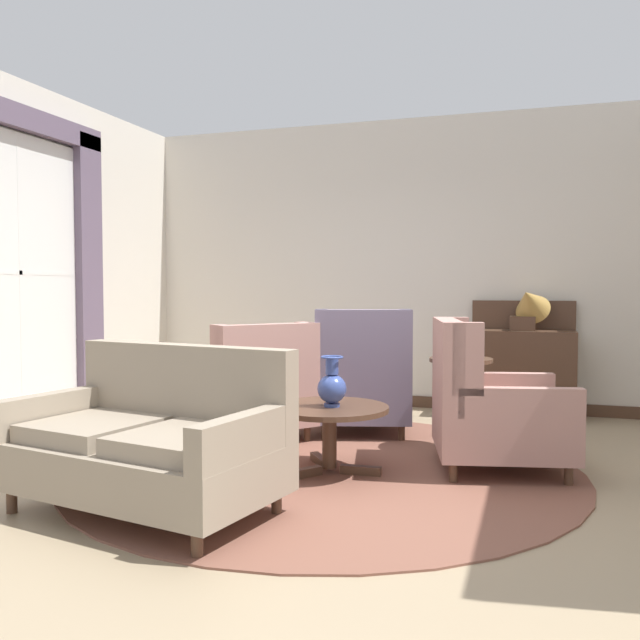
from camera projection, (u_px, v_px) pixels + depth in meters
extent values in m
plane|color=#9E896B|center=(311.00, 480.00, 4.46)|extent=(8.37, 8.37, 0.00)
cube|color=silver|center=(399.00, 264.00, 7.23)|extent=(5.89, 0.08, 3.07)
cube|color=silver|center=(45.00, 260.00, 6.12)|extent=(0.08, 4.19, 3.07)
cube|color=#4C3323|center=(397.00, 401.00, 7.25)|extent=(5.73, 0.03, 0.12)
cylinder|color=brown|center=(324.00, 468.00, 4.75)|extent=(3.58, 3.58, 0.01)
cube|color=silver|center=(18.00, 273.00, 5.72)|extent=(0.03, 1.38, 2.29)
cube|color=white|center=(20.00, 273.00, 5.72)|extent=(0.02, 1.46, 2.37)
cube|color=white|center=(20.00, 273.00, 5.72)|extent=(0.02, 0.04, 2.29)
cube|color=white|center=(20.00, 273.00, 5.72)|extent=(0.02, 1.38, 0.04)
cube|color=#605166|center=(89.00, 269.00, 6.53)|extent=(0.10, 0.32, 2.59)
cube|color=#605166|center=(20.00, 117.00, 5.64)|extent=(0.10, 2.06, 0.20)
cylinder|color=#4C3323|center=(329.00, 408.00, 4.59)|extent=(0.81, 0.81, 0.04)
cylinder|color=#4C3323|center=(329.00, 439.00, 4.61)|extent=(0.10, 0.10, 0.39)
cube|color=#4C3323|center=(361.00, 471.00, 4.56)|extent=(0.28, 0.07, 0.07)
cube|color=#4C3323|center=(320.00, 461.00, 4.82)|extent=(0.21, 0.26, 0.07)
cube|color=#4C3323|center=(303.00, 474.00, 4.49)|extent=(0.22, 0.26, 0.07)
cylinder|color=#384C93|center=(332.00, 405.00, 4.56)|extent=(0.11, 0.11, 0.02)
ellipsoid|color=#384C93|center=(332.00, 389.00, 4.56)|extent=(0.20, 0.20, 0.20)
cylinder|color=#384C93|center=(332.00, 366.00, 4.55)|extent=(0.09, 0.09, 0.12)
torus|color=#384C93|center=(332.00, 357.00, 4.55)|extent=(0.16, 0.16, 0.02)
cube|color=gray|center=(143.00, 466.00, 3.79)|extent=(1.67, 1.14, 0.27)
cube|color=gray|center=(184.00, 388.00, 4.08)|extent=(1.54, 0.43, 0.53)
cube|color=gray|center=(94.00, 429.00, 3.91)|extent=(0.73, 0.76, 0.10)
cube|color=gray|center=(185.00, 442.00, 3.58)|extent=(0.73, 0.76, 0.10)
cube|color=gray|center=(49.00, 412.00, 4.08)|extent=(0.25, 0.77, 0.23)
cube|color=gray|center=(241.00, 438.00, 3.39)|extent=(0.25, 0.77, 0.23)
cylinder|color=#4C3323|center=(12.00, 501.00, 3.82)|extent=(0.06, 0.06, 0.14)
cylinder|color=#4C3323|center=(197.00, 544.00, 3.17)|extent=(0.06, 0.06, 0.14)
cylinder|color=#4C3323|center=(105.00, 471.00, 4.43)|extent=(0.06, 0.06, 0.14)
cylinder|color=#4C3323|center=(277.00, 502.00, 3.78)|extent=(0.06, 0.06, 0.14)
cube|color=tan|center=(501.00, 429.00, 4.69)|extent=(1.06, 1.03, 0.30)
cube|color=tan|center=(447.00, 363.00, 4.70)|extent=(0.32, 0.86, 0.62)
cube|color=tan|center=(467.00, 359.00, 4.31)|extent=(0.22, 0.14, 0.47)
cube|color=tan|center=(455.00, 348.00, 5.06)|extent=(0.22, 0.14, 0.47)
cube|color=tan|center=(520.00, 403.00, 4.29)|extent=(0.80, 0.27, 0.20)
cube|color=tan|center=(500.00, 386.00, 5.04)|extent=(0.80, 0.27, 0.20)
cylinder|color=#4C3323|center=(568.00, 476.00, 4.32)|extent=(0.06, 0.06, 0.14)
cylinder|color=#4C3323|center=(543.00, 450.00, 5.01)|extent=(0.06, 0.06, 0.14)
cylinder|color=#4C3323|center=(453.00, 473.00, 4.38)|extent=(0.06, 0.06, 0.14)
cylinder|color=#4C3323|center=(443.00, 448.00, 5.07)|extent=(0.06, 0.06, 0.14)
cube|color=slate|center=(362.00, 400.00, 5.96)|extent=(1.02, 1.10, 0.28)
cube|color=slate|center=(363.00, 350.00, 5.55)|extent=(0.81, 0.35, 0.68)
cube|color=slate|center=(405.00, 340.00, 5.62)|extent=(0.15, 0.22, 0.51)
cube|color=slate|center=(322.00, 340.00, 5.65)|extent=(0.15, 0.22, 0.51)
cube|color=slate|center=(401.00, 373.00, 5.99)|extent=(0.32, 0.82, 0.18)
cube|color=slate|center=(323.00, 373.00, 6.02)|extent=(0.32, 0.82, 0.18)
cylinder|color=#4C3323|center=(395.00, 416.00, 6.34)|extent=(0.06, 0.06, 0.14)
cylinder|color=#4C3323|center=(327.00, 415.00, 6.37)|extent=(0.06, 0.06, 0.14)
cylinder|color=#4C3323|center=(402.00, 433.00, 5.58)|extent=(0.06, 0.06, 0.14)
cylinder|color=#4C3323|center=(325.00, 432.00, 5.61)|extent=(0.06, 0.06, 0.14)
cube|color=tan|center=(252.00, 407.00, 5.63)|extent=(1.16, 1.17, 0.28)
cube|color=tan|center=(270.00, 360.00, 5.33)|extent=(0.66, 0.74, 0.58)
cube|color=tan|center=(305.00, 348.00, 5.60)|extent=(0.22, 0.21, 0.44)
cube|color=tan|center=(221.00, 353.00, 5.20)|extent=(0.22, 0.21, 0.44)
cube|color=tan|center=(289.00, 375.00, 5.86)|extent=(0.59, 0.53, 0.21)
cube|color=tan|center=(207.00, 381.00, 5.46)|extent=(0.59, 0.53, 0.21)
cylinder|color=#4C3323|center=(272.00, 421.00, 6.09)|extent=(0.06, 0.06, 0.14)
cylinder|color=#4C3323|center=(199.00, 430.00, 5.72)|extent=(0.06, 0.06, 0.14)
cylinder|color=#4C3323|center=(307.00, 434.00, 5.55)|extent=(0.06, 0.06, 0.14)
cylinder|color=#4C3323|center=(229.00, 444.00, 5.19)|extent=(0.06, 0.06, 0.14)
cylinder|color=#4C3323|center=(461.00, 360.00, 5.23)|extent=(0.49, 0.49, 0.03)
cylinder|color=#4C3323|center=(460.00, 406.00, 5.25)|extent=(0.07, 0.07, 0.70)
cylinder|color=#4C3323|center=(460.00, 448.00, 5.26)|extent=(0.32, 0.32, 0.04)
cube|color=#4C3323|center=(522.00, 369.00, 6.60)|extent=(1.00, 0.42, 0.76)
cube|color=#4C3323|center=(523.00, 315.00, 6.76)|extent=(1.00, 0.04, 0.29)
cube|color=#4C3323|center=(473.00, 413.00, 6.61)|extent=(0.06, 0.06, 0.10)
cube|color=#4C3323|center=(571.00, 418.00, 6.34)|extent=(0.06, 0.06, 0.10)
cube|color=#4C3323|center=(476.00, 407.00, 6.91)|extent=(0.06, 0.06, 0.10)
cube|color=#4C3323|center=(569.00, 412.00, 6.64)|extent=(0.06, 0.06, 0.10)
cube|color=#4C3323|center=(523.00, 323.00, 6.56)|extent=(0.24, 0.24, 0.14)
cone|color=#B28942|center=(529.00, 301.00, 6.46)|extent=(0.44, 0.52, 0.45)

